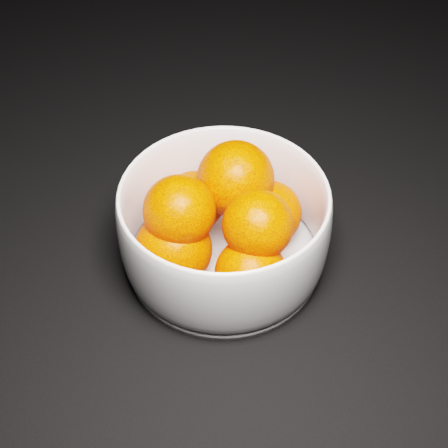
# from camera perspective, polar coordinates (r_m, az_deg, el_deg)

# --- Properties ---
(bowl) EXTENTS (0.19, 0.19, 0.09)m
(bowl) POSITION_cam_1_polar(r_m,az_deg,el_deg) (0.57, 0.00, -0.33)
(bowl) COLOR silver
(bowl) RESTS_ON ground
(orange_pile) EXTENTS (0.15, 0.15, 0.11)m
(orange_pile) POSITION_cam_1_polar(r_m,az_deg,el_deg) (0.56, -0.25, 0.35)
(orange_pile) COLOR #FF4101
(orange_pile) RESTS_ON bowl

